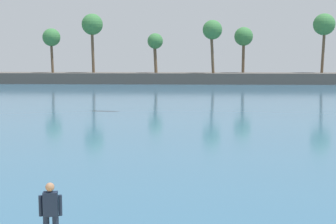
# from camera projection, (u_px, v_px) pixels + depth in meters

# --- Properties ---
(sea) EXTENTS (220.00, 109.52, 0.06)m
(sea) POSITION_uv_depth(u_px,v_px,m) (176.00, 90.00, 67.06)
(sea) COLOR #33607F
(sea) RESTS_ON ground
(palm_headland) EXTENTS (89.70, 6.07, 11.41)m
(palm_headland) POSITION_uv_depth(u_px,v_px,m) (174.00, 70.00, 81.51)
(palm_headland) COLOR #514C47
(palm_headland) RESTS_ON ground
(person_at_waterline) EXTENTS (0.55, 0.25, 1.67)m
(person_at_waterline) POSITION_uv_depth(u_px,v_px,m) (51.00, 214.00, 11.87)
(person_at_waterline) COLOR #141E33
(person_at_waterline) RESTS_ON ground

